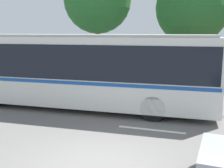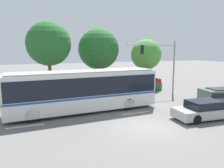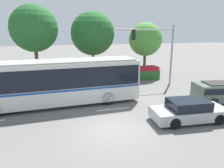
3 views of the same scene
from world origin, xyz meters
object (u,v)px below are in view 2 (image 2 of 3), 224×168
object	(u,v)px
street_tree_left	(49,44)
street_tree_centre	(99,49)
traffic_light_pole	(163,59)
city_bus	(84,89)
sedan_foreground	(205,110)
street_tree_right	(146,55)

from	to	relation	value
street_tree_left	street_tree_centre	xyz separation A→B (m)	(6.19, 2.09, -0.53)
traffic_light_pole	street_tree_left	world-z (taller)	street_tree_left
city_bus	sedan_foreground	world-z (taller)	city_bus
traffic_light_pole	street_tree_left	size ratio (longest dim) A/B	0.75
city_bus	street_tree_centre	xyz separation A→B (m)	(4.40, 9.12, 3.16)
street_tree_centre	street_tree_right	xyz separation A→B (m)	(6.19, -0.99, -0.70)
street_tree_centre	sedan_foreground	bearing A→B (deg)	-77.42
city_bus	street_tree_centre	size ratio (longest dim) A/B	1.60
street_tree_centre	street_tree_left	bearing A→B (deg)	-161.32
city_bus	street_tree_left	size ratio (longest dim) A/B	1.53
traffic_light_pole	street_tree_right	distance (m)	5.01
street_tree_left	street_tree_centre	size ratio (longest dim) A/B	1.04
sedan_foreground	street_tree_left	distance (m)	16.17
sedan_foreground	traffic_light_pole	size ratio (longest dim) A/B	0.79
city_bus	street_tree_left	world-z (taller)	street_tree_left
sedan_foreground	street_tree_left	bearing A→B (deg)	131.92
city_bus	street_tree_centre	world-z (taller)	street_tree_centre
street_tree_left	street_tree_centre	distance (m)	6.56
city_bus	street_tree_left	distance (m)	8.14
sedan_foreground	traffic_light_pole	distance (m)	9.28
sedan_foreground	street_tree_right	size ratio (longest dim) A/B	0.74
city_bus	traffic_light_pole	distance (m)	10.51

